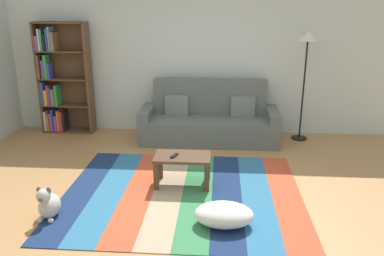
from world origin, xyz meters
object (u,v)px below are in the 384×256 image
object	(u,v)px
pouf	(224,215)
tv_remote	(174,156)
couch	(209,121)
dog	(48,204)
standing_lamp	(307,51)
coffee_table	(183,162)
bookshelf	(59,81)

from	to	relation	value
pouf	tv_remote	distance (m)	1.11
tv_remote	couch	bearing A→B (deg)	96.51
dog	tv_remote	size ratio (longest dim) A/B	2.65
couch	standing_lamp	bearing A→B (deg)	6.06
pouf	standing_lamp	xyz separation A→B (m)	(1.30, 2.82, 1.36)
coffee_table	dog	distance (m)	1.64
couch	tv_remote	world-z (taller)	couch
coffee_table	dog	world-z (taller)	coffee_table
pouf	standing_lamp	world-z (taller)	standing_lamp
coffee_table	standing_lamp	xyz separation A→B (m)	(1.82, 1.90, 1.17)
couch	dog	size ratio (longest dim) A/B	5.69
bookshelf	tv_remote	world-z (taller)	bookshelf
pouf	couch	bearing A→B (deg)	95.14
bookshelf	pouf	distance (m)	4.19
pouf	dog	distance (m)	1.88
bookshelf	standing_lamp	bearing A→B (deg)	-1.68
dog	standing_lamp	xyz separation A→B (m)	(3.18, 2.79, 1.33)
bookshelf	tv_remote	size ratio (longest dim) A/B	12.80
bookshelf	coffee_table	distance (m)	3.17
tv_remote	dog	bearing A→B (deg)	-127.17
couch	bookshelf	world-z (taller)	bookshelf
bookshelf	standing_lamp	size ratio (longest dim) A/B	1.08
pouf	dog	bearing A→B (deg)	179.33
bookshelf	couch	bearing A→B (deg)	-6.17
coffee_table	dog	size ratio (longest dim) A/B	1.77
bookshelf	coffee_table	xyz separation A→B (m)	(2.36, -2.03, -0.59)
bookshelf	tv_remote	bearing A→B (deg)	-42.25
bookshelf	pouf	bearing A→B (deg)	-45.55
couch	bookshelf	bearing A→B (deg)	173.83
bookshelf	standing_lamp	world-z (taller)	bookshelf
standing_lamp	dog	bearing A→B (deg)	-138.72
standing_lamp	couch	bearing A→B (deg)	-173.94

